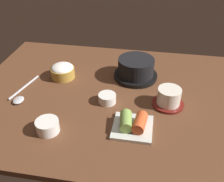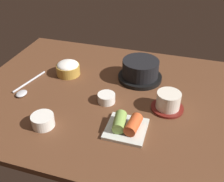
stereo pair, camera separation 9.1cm
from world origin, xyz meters
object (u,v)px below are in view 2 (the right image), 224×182
(side_bowl_near, at_px, (43,120))
(spoon, at_px, (24,89))
(tea_cup_with_saucer, at_px, (168,102))
(stone_pot, at_px, (140,70))
(banchan_cup_center, at_px, (106,98))
(rice_bowl, at_px, (68,68))
(kimchi_plate, at_px, (126,126))

(side_bowl_near, relative_size, spoon, 0.37)
(tea_cup_with_saucer, relative_size, side_bowl_near, 1.55)
(stone_pot, height_order, banchan_cup_center, stone_pot)
(stone_pot, relative_size, rice_bowl, 1.82)
(rice_bowl, distance_m, banchan_cup_center, 0.24)
(rice_bowl, relative_size, kimchi_plate, 0.78)
(stone_pot, relative_size, spoon, 0.91)
(kimchi_plate, bearing_deg, rice_bowl, 140.74)
(tea_cup_with_saucer, relative_size, kimchi_plate, 0.90)
(tea_cup_with_saucer, distance_m, side_bowl_near, 0.41)
(rice_bowl, height_order, banchan_cup_center, rice_bowl)
(spoon, bearing_deg, rice_bowl, 55.74)
(tea_cup_with_saucer, bearing_deg, side_bowl_near, -151.26)
(banchan_cup_center, xyz_separation_m, kimchi_plate, (0.10, -0.12, 0.00))
(stone_pot, distance_m, side_bowl_near, 0.42)
(side_bowl_near, distance_m, spoon, 0.22)
(spoon, bearing_deg, tea_cup_with_saucer, 5.03)
(stone_pot, bearing_deg, banchan_cup_center, -113.76)
(side_bowl_near, xyz_separation_m, spoon, (-0.16, 0.15, -0.01))
(rice_bowl, height_order, spoon, rice_bowl)
(stone_pot, distance_m, banchan_cup_center, 0.20)
(side_bowl_near, bearing_deg, stone_pot, 57.31)
(tea_cup_with_saucer, bearing_deg, stone_pot, 128.63)
(stone_pot, bearing_deg, spoon, -152.25)
(tea_cup_with_saucer, relative_size, spoon, 0.57)
(kimchi_plate, relative_size, spoon, 0.64)
(stone_pot, distance_m, kimchi_plate, 0.30)
(rice_bowl, bearing_deg, side_bowl_near, -79.46)
(rice_bowl, height_order, tea_cup_with_saucer, tea_cup_with_saucer)
(banchan_cup_center, distance_m, side_bowl_near, 0.23)
(stone_pot, height_order, kimchi_plate, stone_pot)
(banchan_cup_center, xyz_separation_m, side_bowl_near, (-0.15, -0.17, 0.00))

